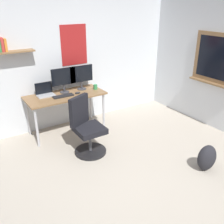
{
  "coord_description": "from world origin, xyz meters",
  "views": [
    {
      "loc": [
        -1.73,
        -2.07,
        2.3
      ],
      "look_at": [
        0.06,
        0.72,
        0.85
      ],
      "focal_mm": 40.56,
      "sensor_mm": 36.0,
      "label": 1
    }
  ],
  "objects_px": {
    "desk": "(66,98)",
    "monitor_primary": "(64,78)",
    "backpack": "(207,158)",
    "office_chair": "(87,129)",
    "keyboard": "(63,96)",
    "coffee_mug": "(95,87)",
    "computer_mouse": "(78,93)",
    "monitor_secondary": "(81,76)",
    "laptop": "(45,92)"
  },
  "relations": [
    {
      "from": "desk",
      "to": "computer_mouse",
      "type": "xyz_separation_m",
      "value": [
        0.21,
        -0.08,
        0.09
      ]
    },
    {
      "from": "desk",
      "to": "backpack",
      "type": "xyz_separation_m",
      "value": [
        1.23,
        -2.24,
        -0.47
      ]
    },
    {
      "from": "laptop",
      "to": "monitor_primary",
      "type": "bearing_deg",
      "value": -7.71
    },
    {
      "from": "computer_mouse",
      "to": "office_chair",
      "type": "bearing_deg",
      "value": -106.58
    },
    {
      "from": "office_chair",
      "to": "monitor_secondary",
      "type": "xyz_separation_m",
      "value": [
        0.41,
        0.96,
        0.61
      ]
    },
    {
      "from": "office_chair",
      "to": "laptop",
      "type": "bearing_deg",
      "value": 106.64
    },
    {
      "from": "office_chair",
      "to": "laptop",
      "type": "height_order",
      "value": "laptop"
    },
    {
      "from": "monitor_primary",
      "to": "backpack",
      "type": "height_order",
      "value": "monitor_primary"
    },
    {
      "from": "keyboard",
      "to": "computer_mouse",
      "type": "relative_size",
      "value": 3.56
    },
    {
      "from": "monitor_secondary",
      "to": "computer_mouse",
      "type": "height_order",
      "value": "monitor_secondary"
    },
    {
      "from": "monitor_secondary",
      "to": "keyboard",
      "type": "relative_size",
      "value": 1.25
    },
    {
      "from": "desk",
      "to": "laptop",
      "type": "relative_size",
      "value": 4.59
    },
    {
      "from": "office_chair",
      "to": "computer_mouse",
      "type": "distance_m",
      "value": 0.88
    },
    {
      "from": "monitor_primary",
      "to": "backpack",
      "type": "xyz_separation_m",
      "value": [
        1.19,
        -2.34,
        -0.81
      ]
    },
    {
      "from": "backpack",
      "to": "monitor_primary",
      "type": "bearing_deg",
      "value": 116.9
    },
    {
      "from": "monitor_secondary",
      "to": "backpack",
      "type": "xyz_separation_m",
      "value": [
        0.83,
        -2.34,
        -0.81
      ]
    },
    {
      "from": "laptop",
      "to": "keyboard",
      "type": "bearing_deg",
      "value": -43.11
    },
    {
      "from": "coffee_mug",
      "to": "backpack",
      "type": "relative_size",
      "value": 0.23
    },
    {
      "from": "keyboard",
      "to": "coffee_mug",
      "type": "distance_m",
      "value": 0.69
    },
    {
      "from": "monitor_primary",
      "to": "monitor_secondary",
      "type": "distance_m",
      "value": 0.36
    },
    {
      "from": "desk",
      "to": "laptop",
      "type": "bearing_deg",
      "value": 154.54
    },
    {
      "from": "office_chair",
      "to": "monitor_secondary",
      "type": "height_order",
      "value": "monitor_secondary"
    },
    {
      "from": "keyboard",
      "to": "coffee_mug",
      "type": "height_order",
      "value": "coffee_mug"
    },
    {
      "from": "computer_mouse",
      "to": "backpack",
      "type": "bearing_deg",
      "value": -64.8
    },
    {
      "from": "monitor_secondary",
      "to": "coffee_mug",
      "type": "xyz_separation_m",
      "value": [
        0.22,
        -0.14,
        -0.22
      ]
    },
    {
      "from": "backpack",
      "to": "office_chair",
      "type": "bearing_deg",
      "value": 131.87
    },
    {
      "from": "office_chair",
      "to": "coffee_mug",
      "type": "height_order",
      "value": "office_chair"
    },
    {
      "from": "monitor_primary",
      "to": "keyboard",
      "type": "xyz_separation_m",
      "value": [
        -0.11,
        -0.19,
        -0.26
      ]
    },
    {
      "from": "backpack",
      "to": "monitor_secondary",
      "type": "bearing_deg",
      "value": 109.57
    },
    {
      "from": "laptop",
      "to": "monitor_primary",
      "type": "relative_size",
      "value": 0.67
    },
    {
      "from": "monitor_secondary",
      "to": "coffee_mug",
      "type": "height_order",
      "value": "monitor_secondary"
    },
    {
      "from": "keyboard",
      "to": "computer_mouse",
      "type": "distance_m",
      "value": 0.28
    },
    {
      "from": "desk",
      "to": "backpack",
      "type": "relative_size",
      "value": 3.54
    },
    {
      "from": "desk",
      "to": "office_chair",
      "type": "relative_size",
      "value": 1.5
    },
    {
      "from": "laptop",
      "to": "coffee_mug",
      "type": "distance_m",
      "value": 0.95
    },
    {
      "from": "monitor_primary",
      "to": "coffee_mug",
      "type": "xyz_separation_m",
      "value": [
        0.58,
        -0.14,
        -0.22
      ]
    },
    {
      "from": "laptop",
      "to": "keyboard",
      "type": "height_order",
      "value": "laptop"
    },
    {
      "from": "monitor_secondary",
      "to": "coffee_mug",
      "type": "distance_m",
      "value": 0.34
    },
    {
      "from": "keyboard",
      "to": "coffee_mug",
      "type": "bearing_deg",
      "value": 4.19
    },
    {
      "from": "monitor_secondary",
      "to": "keyboard",
      "type": "xyz_separation_m",
      "value": [
        -0.46,
        -0.19,
        -0.26
      ]
    },
    {
      "from": "computer_mouse",
      "to": "coffee_mug",
      "type": "bearing_deg",
      "value": 7.07
    },
    {
      "from": "desk",
      "to": "laptop",
      "type": "xyz_separation_m",
      "value": [
        -0.32,
        0.15,
        0.13
      ]
    },
    {
      "from": "office_chair",
      "to": "computer_mouse",
      "type": "height_order",
      "value": "office_chair"
    },
    {
      "from": "monitor_primary",
      "to": "computer_mouse",
      "type": "height_order",
      "value": "monitor_primary"
    },
    {
      "from": "office_chair",
      "to": "coffee_mug",
      "type": "xyz_separation_m",
      "value": [
        0.63,
        0.82,
        0.38
      ]
    },
    {
      "from": "monitor_primary",
      "to": "backpack",
      "type": "bearing_deg",
      "value": -63.1
    },
    {
      "from": "monitor_secondary",
      "to": "computer_mouse",
      "type": "distance_m",
      "value": 0.36
    },
    {
      "from": "monitor_primary",
      "to": "keyboard",
      "type": "bearing_deg",
      "value": -119.99
    },
    {
      "from": "office_chair",
      "to": "computer_mouse",
      "type": "xyz_separation_m",
      "value": [
        0.23,
        0.77,
        0.35
      ]
    },
    {
      "from": "desk",
      "to": "monitor_primary",
      "type": "distance_m",
      "value": 0.36
    }
  ]
}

